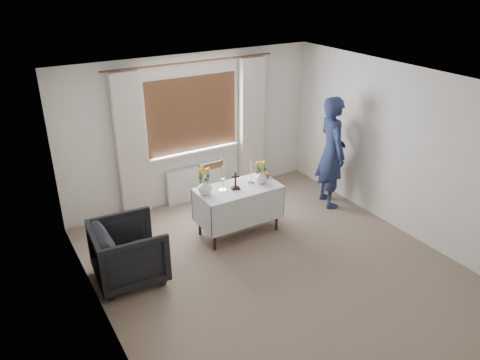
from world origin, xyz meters
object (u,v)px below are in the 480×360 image
at_px(altar_table, 238,210).
at_px(wooden_cross, 235,181).
at_px(person, 332,152).
at_px(flower_vase_right, 261,177).
at_px(armchair, 129,252).
at_px(wooden_chair, 218,196).
at_px(flower_vase_left, 205,187).

xyz_separation_m(altar_table, wooden_cross, (-0.06, -0.02, 0.51)).
relative_size(altar_table, person, 0.66).
height_order(person, flower_vase_right, person).
bearing_deg(armchair, person, -81.24).
xyz_separation_m(altar_table, wooden_chair, (-0.14, 0.38, 0.12)).
height_order(wooden_cross, flower_vase_left, wooden_cross).
xyz_separation_m(wooden_chair, flower_vase_left, (-0.37, -0.30, 0.37)).
height_order(altar_table, flower_vase_right, flower_vase_right).
distance_m(altar_table, flower_vase_left, 0.71).
bearing_deg(flower_vase_left, wooden_chair, 39.25).
relative_size(altar_table, flower_vase_right, 6.53).
bearing_deg(flower_vase_left, altar_table, -9.06).
relative_size(person, flower_vase_left, 8.69).
distance_m(altar_table, armchair, 1.81).
xyz_separation_m(armchair, person, (3.61, 0.31, 0.54)).
height_order(armchair, wooden_cross, wooden_cross).
xyz_separation_m(wooden_chair, person, (1.95, -0.34, 0.44)).
bearing_deg(altar_table, wooden_chair, 109.41).
height_order(altar_table, armchair, armchair).
relative_size(armchair, wooden_cross, 3.31).
distance_m(altar_table, wooden_chair, 0.42).
xyz_separation_m(altar_table, armchair, (-1.79, -0.27, 0.02)).
height_order(altar_table, flower_vase_left, flower_vase_left).
height_order(wooden_chair, flower_vase_left, wooden_chair).
bearing_deg(person, flower_vase_left, 105.46).
distance_m(altar_table, wooden_cross, 0.52).
xyz_separation_m(armchair, wooden_cross, (1.73, 0.25, 0.49)).
xyz_separation_m(wooden_chair, wooden_cross, (0.08, -0.40, 0.40)).
distance_m(person, flower_vase_right, 1.44).
bearing_deg(person, altar_table, 107.78).
bearing_deg(altar_table, flower_vase_right, -3.89).
bearing_deg(flower_vase_left, armchair, -164.91).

